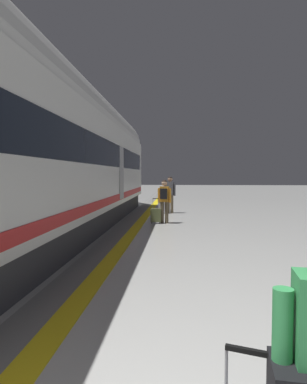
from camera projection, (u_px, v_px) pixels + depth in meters
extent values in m
cube|color=yellow|center=(131.00, 234.00, 10.67)|extent=(0.36, 80.00, 0.01)
cube|color=slate|center=(120.00, 233.00, 10.70)|extent=(0.70, 80.00, 0.01)
cube|color=#38383D|center=(13.00, 242.00, 7.60)|extent=(2.67, 24.93, 0.70)
cube|color=silver|center=(11.00, 160.00, 7.50)|extent=(2.90, 25.97, 2.90)
cylinder|color=silver|center=(10.00, 95.00, 7.43)|extent=(2.84, 25.45, 2.84)
cube|color=black|center=(11.00, 144.00, 7.49)|extent=(2.93, 24.41, 0.80)
cube|color=red|center=(13.00, 213.00, 7.56)|extent=(2.94, 25.45, 0.24)
cone|color=silver|center=(121.00, 174.00, 21.75)|extent=(2.76, 2.60, 2.75)
cube|color=gray|center=(122.00, 173.00, 13.23)|extent=(0.02, 0.90, 2.00)
cylinder|color=#338C4C|center=(282.00, 351.00, 1.49)|extent=(0.09, 0.09, 0.55)
cube|color=black|center=(249.00, 351.00, 1.62)|extent=(0.22, 0.09, 0.02)
cylinder|color=brown|center=(168.00, 204.00, 16.42)|extent=(0.14, 0.14, 0.86)
cylinder|color=brown|center=(172.00, 204.00, 16.34)|extent=(0.14, 0.14, 0.86)
cube|color=#4C4C51|center=(170.00, 189.00, 16.34)|extent=(0.40, 0.31, 0.61)
cylinder|color=#4C4C51|center=(166.00, 190.00, 16.44)|extent=(0.09, 0.09, 0.57)
cylinder|color=#4C4C51|center=(175.00, 190.00, 16.26)|extent=(0.09, 0.09, 0.57)
sphere|color=#A37556|center=(170.00, 179.00, 16.32)|extent=(0.23, 0.23, 0.23)
sphere|color=black|center=(170.00, 179.00, 16.32)|extent=(0.21, 0.21, 0.21)
cube|color=#9E9EA3|center=(163.00, 207.00, 16.29)|extent=(0.44, 0.37, 0.50)
cube|color=#9E9EA3|center=(164.00, 208.00, 16.40)|extent=(0.29, 0.15, 0.28)
cylinder|color=black|center=(160.00, 213.00, 16.32)|extent=(0.04, 0.06, 0.06)
cylinder|color=black|center=(165.00, 213.00, 16.18)|extent=(0.04, 0.06, 0.06)
cylinder|color=gray|center=(161.00, 197.00, 16.28)|extent=(0.02, 0.02, 0.38)
cylinder|color=gray|center=(165.00, 198.00, 16.17)|extent=(0.02, 0.02, 0.38)
cube|color=black|center=(163.00, 193.00, 16.21)|extent=(0.21, 0.12, 0.02)
cylinder|color=brown|center=(162.00, 212.00, 12.98)|extent=(0.14, 0.14, 0.81)
cylinder|color=brown|center=(167.00, 213.00, 12.95)|extent=(0.14, 0.14, 0.81)
cube|color=orange|center=(164.00, 194.00, 12.93)|extent=(0.35, 0.24, 0.58)
cylinder|color=orange|center=(159.00, 195.00, 12.99)|extent=(0.09, 0.09, 0.54)
cylinder|color=orange|center=(170.00, 195.00, 12.90)|extent=(0.09, 0.09, 0.54)
sphere|color=tan|center=(164.00, 183.00, 12.91)|extent=(0.21, 0.21, 0.21)
sphere|color=black|center=(164.00, 182.00, 12.91)|extent=(0.20, 0.20, 0.20)
cube|color=black|center=(164.00, 194.00, 12.79)|extent=(0.27, 0.17, 0.39)
cube|color=#596038|center=(156.00, 215.00, 12.89)|extent=(0.38, 0.22, 0.50)
cube|color=#596038|center=(156.00, 217.00, 13.01)|extent=(0.31, 0.02, 0.28)
cylinder|color=black|center=(152.00, 223.00, 12.85)|extent=(0.02, 0.06, 0.06)
cylinder|color=black|center=(159.00, 223.00, 12.83)|extent=(0.02, 0.06, 0.06)
cylinder|color=gray|center=(153.00, 204.00, 12.82)|extent=(0.02, 0.02, 0.38)
cylinder|color=gray|center=(158.00, 204.00, 12.81)|extent=(0.02, 0.02, 0.38)
cube|color=black|center=(156.00, 199.00, 12.80)|extent=(0.22, 0.03, 0.02)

